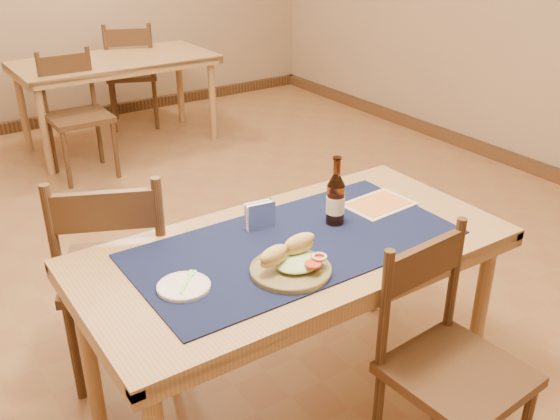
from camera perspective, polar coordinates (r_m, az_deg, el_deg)
room at (r=2.74m, az=-8.56°, el=15.88°), size 6.04×7.04×2.84m
main_table at (r=2.34m, az=1.38°, el=-4.91°), size 1.60×0.80×0.75m
placemat at (r=2.30m, az=1.40°, el=-3.09°), size 1.20×0.60×0.01m
baseboard at (r=3.25m, az=-6.99°, el=-8.20°), size 6.00×7.00×0.10m
back_table at (r=5.43m, az=-14.80°, el=12.41°), size 1.59×0.80×0.75m
chair_main_far at (r=2.68m, az=-14.60°, el=-5.41°), size 0.60×0.60×0.98m
chair_main_near at (r=2.26m, az=15.14°, el=-13.30°), size 0.45×0.45×0.91m
chair_back_near at (r=4.93m, az=-18.06°, el=8.42°), size 0.43×0.43×0.93m
chair_back_far at (r=5.98m, az=-13.43°, el=12.09°), size 0.58×0.58×0.96m
sandwich_plate at (r=2.11m, az=1.10°, el=-4.92°), size 0.28×0.28×0.11m
side_plate at (r=2.05m, az=-8.80°, el=-6.90°), size 0.17×0.17×0.01m
fork at (r=2.07m, az=-8.39°, el=-6.31°), size 0.11×0.11×0.00m
beer_bottle at (r=2.40m, az=5.11°, el=0.99°), size 0.07×0.07×0.27m
napkin_holder at (r=2.38m, az=-1.84°, el=-0.54°), size 0.13×0.06×0.11m
menu_card at (r=2.62m, az=9.01°, el=0.55°), size 0.28×0.22×0.01m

